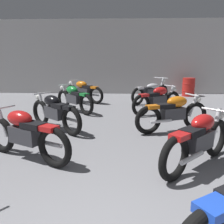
{
  "coord_description": "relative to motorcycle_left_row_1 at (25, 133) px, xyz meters",
  "views": [
    {
      "loc": [
        0.19,
        -0.8,
        1.67
      ],
      "look_at": [
        0.0,
        4.16,
        0.55
      ],
      "focal_mm": 37.04,
      "sensor_mm": 36.0,
      "label": 1
    }
  ],
  "objects": [
    {
      "name": "motorcycle_right_row_2",
      "position": [
        2.86,
        1.7,
        0.0
      ],
      "size": [
        1.87,
        0.85,
        0.88
      ],
      "color": "black",
      "rests_on": "ground"
    },
    {
      "name": "motorcycle_left_row_1",
      "position": [
        0.0,
        0.0,
        0.0
      ],
      "size": [
        1.8,
        0.99,
        0.88
      ],
      "color": "black",
      "rests_on": "ground"
    },
    {
      "name": "motorcycle_left_row_2",
      "position": [
        0.02,
        1.7,
        0.0
      ],
      "size": [
        1.57,
        1.36,
        0.88
      ],
      "color": "black",
      "rests_on": "ground"
    },
    {
      "name": "motorcycle_right_row_1",
      "position": [
        2.85,
        -0.18,
        0.0
      ],
      "size": [
        1.49,
        1.45,
        0.88
      ],
      "color": "black",
      "rests_on": "ground"
    },
    {
      "name": "motorcycle_right_row_3",
      "position": [
        2.78,
        3.56,
        0.0
      ],
      "size": [
        1.71,
        1.18,
        0.88
      ],
      "color": "black",
      "rests_on": "ground"
    },
    {
      "name": "back_wall",
      "position": [
        1.43,
        8.14,
        1.34
      ],
      "size": [
        12.75,
        0.24,
        3.6
      ],
      "primitive_type": "cube",
      "color": "#BCBAB7",
      "rests_on": "ground"
    },
    {
      "name": "motorcycle_left_row_3",
      "position": [
        0.09,
        3.72,
        0.0
      ],
      "size": [
        1.48,
        1.46,
        0.88
      ],
      "color": "black",
      "rests_on": "ground"
    },
    {
      "name": "motorcycle_left_row_4",
      "position": [
        0.11,
        5.5,
        0.0
      ],
      "size": [
        1.72,
        1.15,
        0.88
      ],
      "color": "black",
      "rests_on": "ground"
    },
    {
      "name": "motorcycle_right_row_4",
      "position": [
        2.81,
        5.5,
        -0.01
      ],
      "size": [
        1.66,
        1.56,
        0.97
      ],
      "color": "black",
      "rests_on": "ground"
    },
    {
      "name": "oil_drum",
      "position": [
        4.79,
        7.32,
        -0.03
      ],
      "size": [
        0.59,
        0.59,
        0.85
      ],
      "color": "red",
      "rests_on": "ground"
    }
  ]
}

